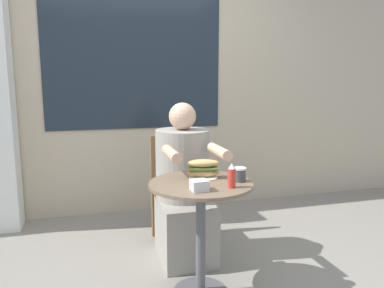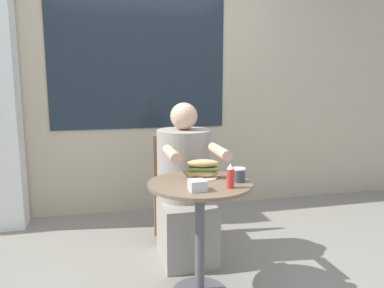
% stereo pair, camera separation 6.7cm
% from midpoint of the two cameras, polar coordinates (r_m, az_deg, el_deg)
% --- Properties ---
extents(storefront_wall, '(8.00, 0.09, 2.80)m').
position_cam_midpoint_polar(storefront_wall, '(3.80, -6.66, 10.82)').
color(storefront_wall, '#B7A88E').
rests_on(storefront_wall, ground_plane).
extents(cafe_table, '(0.62, 0.62, 0.72)m').
position_cam_midpoint_polar(cafe_table, '(2.30, 0.49, -10.67)').
color(cafe_table, brown).
rests_on(cafe_table, ground_plane).
extents(diner_chair, '(0.38, 0.38, 0.87)m').
position_cam_midpoint_polar(diner_chair, '(3.12, -3.43, -5.20)').
color(diner_chair, brown).
rests_on(diner_chair, ground_plane).
extents(seated_diner, '(0.40, 0.72, 1.16)m').
position_cam_midpoint_polar(seated_diner, '(2.79, -1.90, -7.53)').
color(seated_diner, gray).
rests_on(seated_diner, ground_plane).
extents(sandwich_on_plate, '(0.21, 0.18, 0.12)m').
position_cam_midpoint_polar(sandwich_on_plate, '(2.33, 0.89, -3.87)').
color(sandwich_on_plate, white).
rests_on(sandwich_on_plate, cafe_table).
extents(drink_cup, '(0.08, 0.08, 0.08)m').
position_cam_midpoint_polar(drink_cup, '(2.27, 6.43, -4.63)').
color(drink_cup, '#424247').
rests_on(drink_cup, cafe_table).
extents(napkin_box, '(0.09, 0.09, 0.06)m').
position_cam_midpoint_polar(napkin_box, '(2.07, 0.17, -6.32)').
color(napkin_box, silver).
rests_on(napkin_box, cafe_table).
extents(condiment_bottle, '(0.04, 0.04, 0.14)m').
position_cam_midpoint_polar(condiment_bottle, '(2.12, 5.18, -4.87)').
color(condiment_bottle, red).
rests_on(condiment_bottle, cafe_table).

